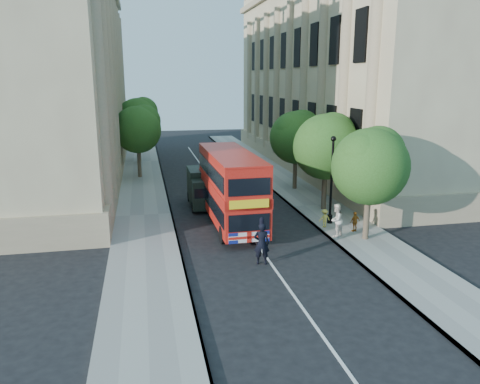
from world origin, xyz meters
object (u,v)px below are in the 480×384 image
lamp_post (331,184)px  double_decker_bus (231,186)px  woman_pedestrian (336,220)px  police_constable (262,244)px  box_van (203,189)px

lamp_post → double_decker_bus: lamp_post is taller
double_decker_bus → woman_pedestrian: bearing=-36.3°
lamp_post → woman_pedestrian: bearing=-104.7°
lamp_post → double_decker_bus: (-5.70, 1.34, -0.18)m
double_decker_bus → police_constable: 6.48m
lamp_post → double_decker_bus: 5.86m
box_van → police_constable: box_van is taller
lamp_post → box_van: lamp_post is taller
woman_pedestrian → box_van: bearing=-90.6°
box_van → woman_pedestrian: box_van is taller
box_van → double_decker_bus: bearing=-75.4°
double_decker_bus → box_van: size_ratio=2.10×
police_constable → woman_pedestrian: bearing=-138.1°
double_decker_bus → box_van: double_decker_bus is taller
lamp_post → woman_pedestrian: lamp_post is taller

